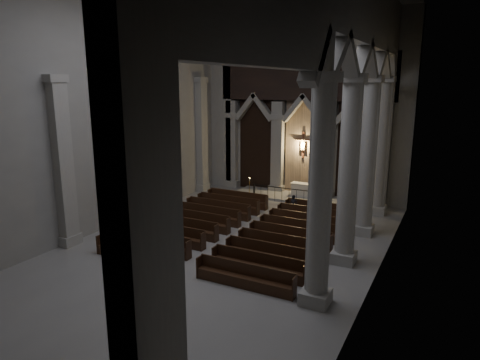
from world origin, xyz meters
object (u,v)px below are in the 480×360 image
(altar_rail, at_px, (289,193))
(candle_stand_left, at_px, (249,192))
(candle_stand_right, at_px, (340,204))
(pews, at_px, (240,231))
(worshipper, at_px, (294,205))
(altar, at_px, (304,190))

(altar_rail, xyz_separation_m, candle_stand_left, (-2.84, -0.04, -0.28))
(candle_stand_right, bearing_deg, candle_stand_left, 177.88)
(altar_rail, height_order, pews, altar_rail)
(altar_rail, relative_size, candle_stand_right, 3.29)
(candle_stand_right, xyz_separation_m, worshipper, (-2.21, -2.12, 0.20))
(candle_stand_right, distance_m, pews, 7.48)
(altar_rail, height_order, worshipper, worshipper)
(candle_stand_left, xyz_separation_m, pews, (2.84, -6.90, -0.08))
(candle_stand_right, bearing_deg, worshipper, -136.20)
(altar, xyz_separation_m, pews, (-0.45, -8.49, -0.30))
(pews, bearing_deg, worshipper, 75.34)
(candle_stand_right, bearing_deg, pews, -117.00)
(pews, relative_size, worshipper, 8.20)
(altar_rail, xyz_separation_m, worshipper, (1.19, -2.39, -0.05))
(candle_stand_right, bearing_deg, altar, 148.14)
(pews, bearing_deg, candle_stand_left, 112.41)
(altar, height_order, pews, altar)
(altar, relative_size, worshipper, 1.39)
(candle_stand_left, bearing_deg, candle_stand_right, -2.12)
(candle_stand_left, xyz_separation_m, candle_stand_right, (6.24, -0.23, 0.04))
(candle_stand_left, relative_size, worshipper, 1.14)
(altar_rail, xyz_separation_m, candle_stand_right, (3.40, -0.27, -0.24))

